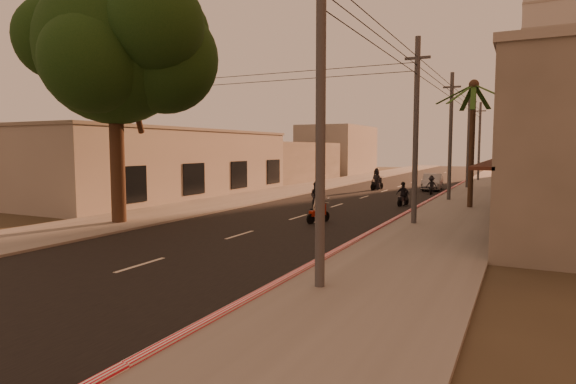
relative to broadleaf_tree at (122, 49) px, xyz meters
name	(u,v)px	position (x,y,z in m)	size (l,w,h in m)	color
ground	(213,243)	(6.61, -2.14, -8.48)	(160.00, 160.00, 0.00)	#383023
road	(364,197)	(6.61, 17.86, -8.47)	(10.00, 140.00, 0.02)	black
sidewalk_right	(468,201)	(14.11, 17.86, -8.42)	(5.00, 140.00, 0.12)	slate
sidewalk_left	(277,193)	(-0.89, 17.86, -8.42)	(5.00, 140.00, 0.12)	slate
curb_stripe	(419,207)	(11.71, 12.86, -8.38)	(0.20, 60.00, 0.20)	red
left_building	(168,163)	(-7.37, 11.86, -5.88)	(8.20, 24.20, 5.20)	gray
distant_tower	(573,67)	(22.61, 53.86, 5.52)	(12.10, 12.10, 28.00)	#B7B5B2
broadleaf_tree	(122,49)	(0.00, 0.00, 0.00)	(9.60, 8.70, 12.10)	black
palm_tree	(474,92)	(14.61, 13.86, -1.33)	(5.00, 5.00, 8.20)	black
utility_poles	(451,108)	(12.81, 17.86, -1.94)	(1.20, 48.26, 9.00)	#38383A
filler_right	(556,155)	(20.61, 42.86, -5.48)	(8.00, 14.00, 6.00)	gray
filler_left_near	(283,162)	(-7.39, 31.86, -6.28)	(8.00, 14.00, 4.40)	gray
filler_left_far	(338,150)	(-7.39, 49.86, -4.98)	(8.00, 14.00, 7.00)	gray
scooter_red	(318,208)	(8.32, 4.50, -7.74)	(0.87, 1.63, 1.65)	black
scooter_mid_a	(317,197)	(6.33, 9.11, -7.65)	(1.06, 1.83, 1.81)	black
scooter_mid_b	(403,195)	(10.53, 13.59, -7.75)	(1.02, 1.61, 1.59)	black
scooter_far_a	(377,180)	(5.67, 24.61, -7.57)	(1.22, 1.98, 1.99)	black
scooter_far_b	(431,186)	(10.81, 22.62, -7.76)	(1.02, 1.60, 1.56)	black
parked_car	(432,182)	(10.22, 26.60, -7.74)	(1.92, 4.59, 1.48)	#95989D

